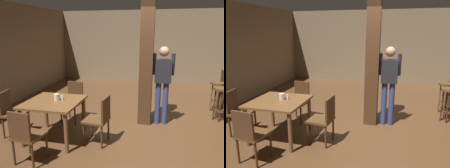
# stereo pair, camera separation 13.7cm
# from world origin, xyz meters

# --- Properties ---
(ground_plane) EXTENTS (10.80, 10.80, 0.00)m
(ground_plane) POSITION_xyz_m (0.00, 0.00, 0.00)
(ground_plane) COLOR #4C301C
(wall_back) EXTENTS (8.00, 0.10, 2.80)m
(wall_back) POSITION_xyz_m (0.00, 4.50, 1.40)
(wall_back) COLOR #756047
(wall_back) RESTS_ON ground_plane
(pillar) EXTENTS (0.28, 0.28, 2.80)m
(pillar) POSITION_xyz_m (-0.17, 0.41, 1.40)
(pillar) COLOR #422816
(pillar) RESTS_ON ground_plane
(dining_table) EXTENTS (1.00, 1.00, 0.77)m
(dining_table) POSITION_xyz_m (-1.78, -0.75, 0.65)
(dining_table) COLOR brown
(dining_table) RESTS_ON ground_plane
(chair_east) EXTENTS (0.46, 0.46, 0.89)m
(chair_east) POSITION_xyz_m (-0.89, -0.72, 0.51)
(chair_east) COLOR #4C3319
(chair_east) RESTS_ON ground_plane
(chair_west) EXTENTS (0.47, 0.47, 0.89)m
(chair_west) POSITION_xyz_m (-2.68, -0.79, 0.51)
(chair_west) COLOR #4C3319
(chair_west) RESTS_ON ground_plane
(chair_south) EXTENTS (0.46, 0.46, 0.89)m
(chair_south) POSITION_xyz_m (-1.81, -1.61, 0.51)
(chair_south) COLOR #4C3319
(chair_south) RESTS_ON ground_plane
(chair_north) EXTENTS (0.47, 0.47, 0.89)m
(chair_north) POSITION_xyz_m (-1.78, 0.16, 0.51)
(chair_north) COLOR #4C3319
(chair_north) RESTS_ON ground_plane
(napkin_cup) EXTENTS (0.10, 0.10, 0.12)m
(napkin_cup) POSITION_xyz_m (-1.74, -0.69, 0.83)
(napkin_cup) COLOR beige
(napkin_cup) RESTS_ON dining_table
(salt_shaker) EXTENTS (0.03, 0.03, 0.09)m
(salt_shaker) POSITION_xyz_m (-1.65, -0.65, 0.81)
(salt_shaker) COLOR silver
(salt_shaker) RESTS_ON dining_table
(standing_person) EXTENTS (0.47, 0.22, 1.72)m
(standing_person) POSITION_xyz_m (0.19, 0.43, 1.00)
(standing_person) COLOR black
(standing_person) RESTS_ON ground_plane
(bar_stool_near) EXTENTS (0.32, 0.32, 0.78)m
(bar_stool_near) POSITION_xyz_m (1.49, 0.92, 0.58)
(bar_stool_near) COLOR #4C3319
(bar_stool_near) RESTS_ON ground_plane
(bar_stool_mid) EXTENTS (0.33, 0.33, 0.78)m
(bar_stool_mid) POSITION_xyz_m (1.54, 1.50, 0.57)
(bar_stool_mid) COLOR #4C3319
(bar_stool_mid) RESTS_ON ground_plane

